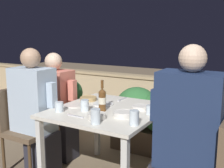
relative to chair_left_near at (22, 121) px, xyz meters
The scene contains 25 objects.
parapet_wall 2.04m from the chair_left_near, 63.95° to the left, with size 9.00×0.18×0.78m.
dining_table 0.93m from the chair_left_near, 13.21° to the left, with size 0.93×1.00×0.72m.
planter_hedge 1.54m from the chair_left_near, 43.53° to the left, with size 1.19×0.47×0.76m.
chair_left_near is the anchor object (origin of this frame).
person_blue_shirt 0.23m from the chair_left_near, ahead, with size 0.49×0.26×1.26m.
chair_left_far 0.40m from the chair_left_near, 100.16° to the left, with size 0.44×0.43×0.85m.
person_coral_top 0.42m from the chair_left_near, 72.23° to the left, with size 0.48×0.26×1.19m.
chair_right_near 1.85m from the chair_left_near, ahead, with size 0.44×0.43×0.85m.
person_navy_jumper 1.67m from the chair_left_near, ahead, with size 0.51×0.26×1.33m.
chair_right_far 1.85m from the chair_left_near, 12.75° to the left, with size 0.44×0.43×0.85m.
beer_bottle 0.94m from the chair_left_near, ahead, with size 0.07×0.07×0.28m.
plate_0 0.61m from the chair_left_near, 14.09° to the left, with size 0.19×0.19×0.01m.
plate_1 0.86m from the chair_left_near, 22.56° to the left, with size 0.20×0.20×0.01m.
bowl_0 1.15m from the chair_left_near, ahead, with size 0.17×0.17×0.05m.
bowl_1 1.00m from the chair_left_near, ahead, with size 0.14×0.14×0.05m.
bowl_2 1.22m from the chair_left_near, 17.22° to the left, with size 0.15×0.15×0.03m.
bowl_3 0.71m from the chair_left_near, 34.83° to the left, with size 0.17×0.17×0.04m.
glass_cup_0 1.33m from the chair_left_near, 10.50° to the left, with size 0.06×0.06×0.08m.
glass_cup_1 1.08m from the chair_left_near, 10.81° to the right, with size 0.07×0.07×0.12m.
glass_cup_2 1.32m from the chair_left_near, ahead, with size 0.07×0.07×0.12m.
glass_cup_3 0.79m from the chair_left_near, ahead, with size 0.07×0.07×0.10m.
glass_cup_4 0.62m from the chair_left_near, ahead, with size 0.07×0.07×0.09m.
fork_0 1.05m from the chair_left_near, 35.30° to the left, with size 0.02×0.17×0.01m.
fork_1 0.82m from the chair_left_near, ahead, with size 0.17×0.03×0.01m.
potted_plant 0.91m from the chair_left_near, 99.26° to the left, with size 0.41×0.41×0.81m.
Camera 1 is at (1.28, -2.12, 1.42)m, focal length 45.00 mm.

